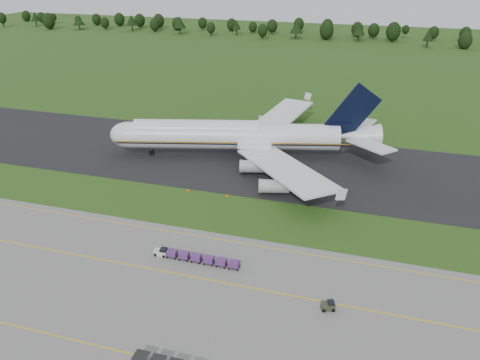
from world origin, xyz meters
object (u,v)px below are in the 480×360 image
(utility_cart, at_px, (328,306))
(edge_markers, at_px, (208,193))
(aircraft, at_px, (238,135))
(baggage_train, at_px, (195,257))

(utility_cart, bearing_deg, edge_markers, 135.21)
(aircraft, xyz_separation_m, utility_cart, (30.42, -53.70, -5.14))
(edge_markers, bearing_deg, baggage_train, -74.93)
(aircraft, distance_m, edge_markers, 24.07)
(baggage_train, height_order, utility_cart, baggage_train)
(baggage_train, relative_size, edge_markers, 1.62)
(aircraft, relative_size, edge_markers, 7.32)
(utility_cart, relative_size, edge_markers, 0.24)
(utility_cart, xyz_separation_m, edge_markers, (-30.48, 30.26, -0.34))
(aircraft, xyz_separation_m, baggage_train, (6.51, -47.88, -4.93))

